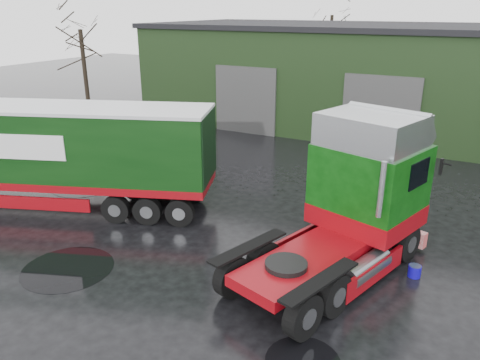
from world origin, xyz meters
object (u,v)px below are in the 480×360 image
at_px(tree_back_a, 331,38).
at_px(tree_left, 83,56).
at_px(warehouse, 403,77).
at_px(hero_tractor, 329,204).
at_px(wash_bucket, 414,271).
at_px(trailer_left, 43,157).

bearing_deg(tree_back_a, tree_left, -121.43).
relative_size(warehouse, hero_tractor, 4.45).
bearing_deg(hero_tractor, warehouse, 111.73).
relative_size(wash_bucket, tree_back_a, 0.04).
distance_m(trailer_left, wash_bucket, 13.57).
bearing_deg(tree_back_a, warehouse, -51.34).
xyz_separation_m(hero_tractor, tree_back_a, (-9.59, 29.54, 2.49)).
xyz_separation_m(hero_tractor, tree_left, (-20.59, 11.54, 1.99)).
relative_size(warehouse, tree_back_a, 3.41).
bearing_deg(warehouse, tree_left, -157.17).
xyz_separation_m(trailer_left, wash_bucket, (13.38, 1.37, -1.83)).
relative_size(hero_tractor, wash_bucket, 19.94).
distance_m(warehouse, trailer_left, 21.90).
bearing_deg(tree_left, warehouse, 22.83).
xyz_separation_m(warehouse, trailer_left, (-9.50, -19.69, -1.15)).
distance_m(trailer_left, tree_left, 15.23).
bearing_deg(hero_tractor, tree_back_a, 125.07).
xyz_separation_m(wash_bucket, tree_back_a, (-11.88, 28.32, 4.58)).
height_order(hero_tractor, tree_left, tree_left).
distance_m(hero_tractor, wash_bucket, 3.33).
relative_size(trailer_left, tree_left, 1.52).
bearing_deg(tree_left, hero_tractor, -29.27).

